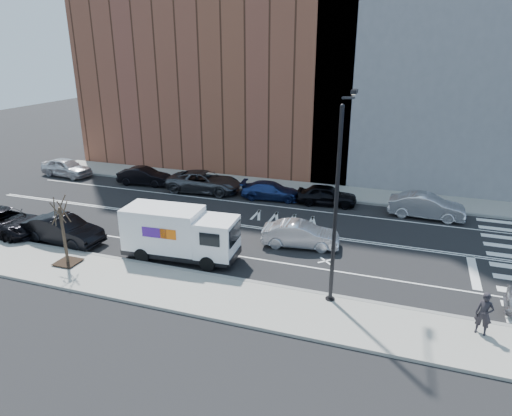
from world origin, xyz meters
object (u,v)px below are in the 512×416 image
Objects in this scene: far_parked_a at (66,167)px; driving_sedan at (301,235)px; fedex_van at (179,233)px; pedestrian at (484,314)px; far_parked_b at (144,176)px.

far_parked_a is 1.06× the size of driving_sedan.
fedex_van is 1.44× the size of driving_sedan.
far_parked_b is at bearing 167.58° from pedestrian.
fedex_van reaches higher than far_parked_b.
pedestrian reaches higher than far_parked_b.
driving_sedan is at bearing 163.12° from pedestrian.
pedestrian is at bearing -132.03° from driving_sedan.
fedex_van is 7.03m from driving_sedan.
fedex_van is at bearing -171.93° from pedestrian.
driving_sedan is (15.41, -7.76, 0.01)m from far_parked_b.
fedex_van is 1.46× the size of far_parked_b.
fedex_van is 15.18m from pedestrian.
driving_sedan is 2.44× the size of pedestrian.
far_parked_a is at bearing 84.84° from far_parked_b.
far_parked_a is 24.65m from driving_sedan.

